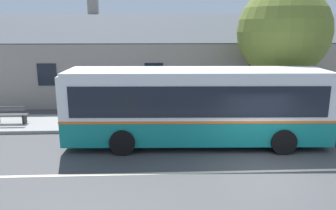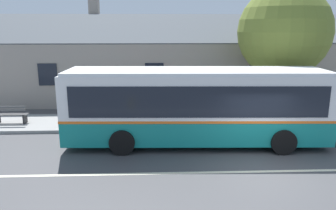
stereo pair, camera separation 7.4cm
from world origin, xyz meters
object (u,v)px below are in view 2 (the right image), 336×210
at_px(transit_bus, 196,105).
at_px(bench_down_street, 93,115).
at_px(bench_by_building, 11,115).
at_px(street_tree_primary, 284,35).
at_px(bus_stop_sign, 325,95).

xyz_separation_m(transit_bus, bench_down_street, (-4.82, 2.70, -1.13)).
distance_m(bench_by_building, bench_down_street, 4.09).
relative_size(transit_bus, street_tree_primary, 1.56).
bearing_deg(bus_stop_sign, street_tree_primary, 131.32).
height_order(bench_down_street, bus_stop_sign, bus_stop_sign).
xyz_separation_m(bench_by_building, bench_down_street, (4.09, -0.15, 0.01)).
height_order(street_tree_primary, bus_stop_sign, street_tree_primary).
bearing_deg(bus_stop_sign, transit_bus, -162.39).
xyz_separation_m(transit_bus, bus_stop_sign, (6.59, 2.09, -0.06)).
xyz_separation_m(bench_down_street, bus_stop_sign, (11.41, -0.61, 1.06)).
bearing_deg(bench_down_street, transit_bus, -29.25).
height_order(bench_down_street, street_tree_primary, street_tree_primary).
bearing_deg(bench_down_street, street_tree_primary, 6.76).
relative_size(transit_bus, bench_by_building, 6.53).
distance_m(transit_bus, bus_stop_sign, 6.92).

